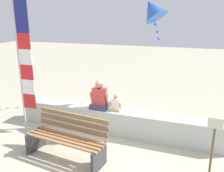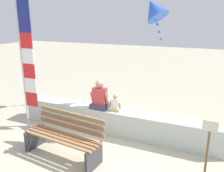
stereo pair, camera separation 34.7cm
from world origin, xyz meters
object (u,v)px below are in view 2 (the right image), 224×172
Objects in this scene: person_adult at (100,97)px; person_child at (116,104)px; park_bench at (64,137)px; sign_post at (208,149)px; kite_blue at (154,9)px; flag_banner at (26,60)px.

person_child is at bearing 0.05° from person_adult.
person_child is (0.58, 1.33, 0.35)m from park_bench.
sign_post is (2.71, 0.14, 0.30)m from park_bench.
park_bench is 4.13× the size of person_child.
person_adult is 0.65× the size of kite_blue.
park_bench is at bearing -96.53° from person_adult.
flag_banner is (-2.14, -0.57, 1.01)m from person_child.
person_adult is at bearing 83.47° from park_bench.
person_child is 0.38× the size of kite_blue.
flag_banner is at bearing 171.67° from sign_post.
park_bench is 1.44× the size of sign_post.
sign_post is at bearing -25.00° from person_adult.
kite_blue is 3.36m from sign_post.
person_adult is 2.01m from flag_banner.
sign_post reaches higher than person_child.
sign_post is at bearing 2.98° from park_bench.
person_adult reaches higher than park_bench.
park_bench is 0.55× the size of flag_banner.
person_child is at bearing 14.84° from flag_banner.
sign_post is (4.27, -0.63, -1.06)m from flag_banner.
park_bench is at bearing -26.11° from flag_banner.
kite_blue reaches higher than flag_banner.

